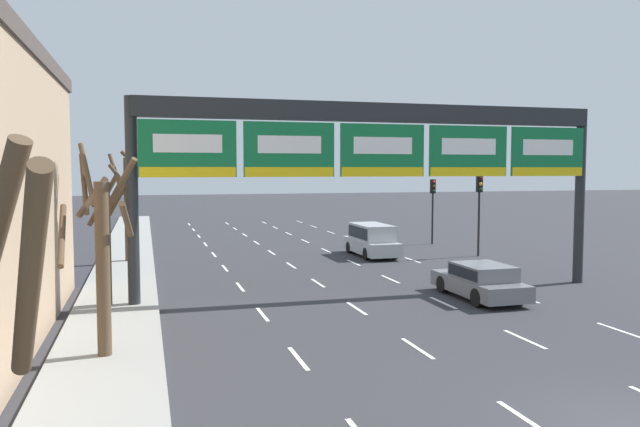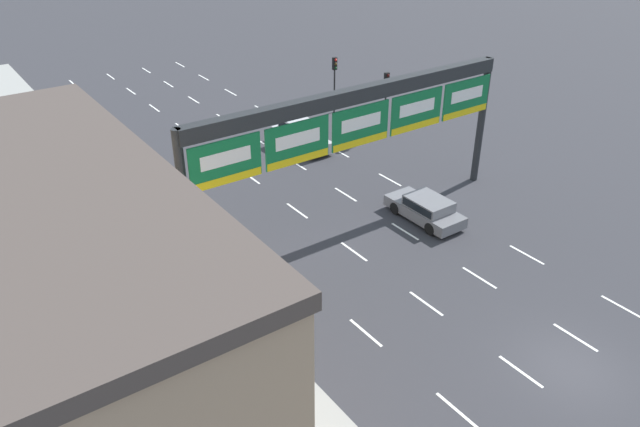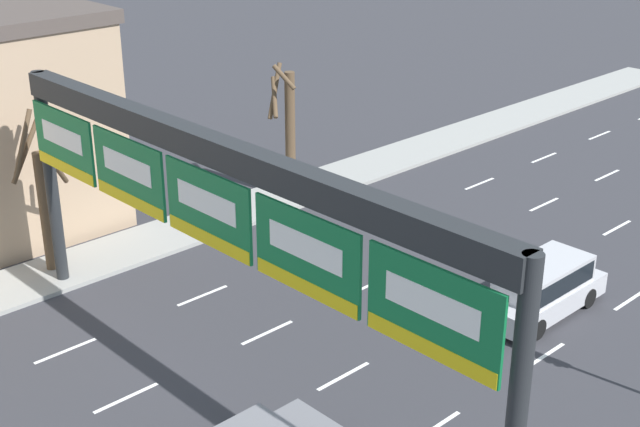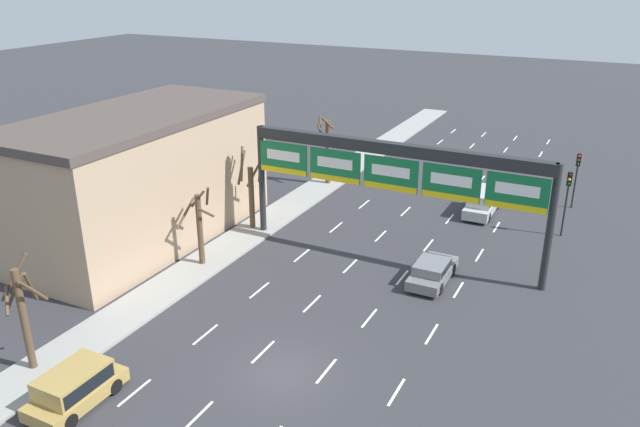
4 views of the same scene
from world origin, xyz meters
The scene contains 14 objects.
ground_plane centered at (0.00, 0.00, 0.00)m, with size 220.00×220.00×0.00m, color #333338.
sidewalk_left centered at (-9.65, 0.00, 0.07)m, with size 2.80×110.00×0.15m.
lane_dashes centered at (0.00, 13.50, 0.00)m, with size 10.02×67.00×0.01m.
sign_gantry centered at (0.00, 13.10, 6.00)m, with size 18.51×0.70×7.30m.
building_near centered at (-15.64, 8.91, 4.19)m, with size 8.54×17.82×8.36m.
car_grey centered at (3.31, 11.28, 0.71)m, with size 1.87×4.42×1.32m.
suv_silver centered at (3.41, 23.10, 0.99)m, with size 1.82×4.77×1.78m.
suv_gold centered at (-6.54, -5.59, 0.91)m, with size 1.99×4.05×1.62m.
traffic_light_near_gantry centered at (9.10, 21.45, 3.19)m, with size 0.30×0.35×4.45m.
traffic_light_mid_block centered at (9.14, 27.27, 2.99)m, with size 0.30×0.35×4.16m.
tree_bare_closest centered at (-10.11, -4.70, 2.99)m, with size 1.94×1.78×5.20m.
tree_bare_second centered at (-10.03, 13.29, 2.82)m, with size 1.80×1.79×5.56m.
tree_bare_third centered at (-9.50, 23.88, 3.09)m, with size 1.66×1.33×5.60m.
tree_bare_furthest centered at (-9.70, 7.18, 2.67)m, with size 1.97×1.94×4.97m.
Camera 4 is at (11.76, -19.85, 16.80)m, focal length 35.00 mm.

